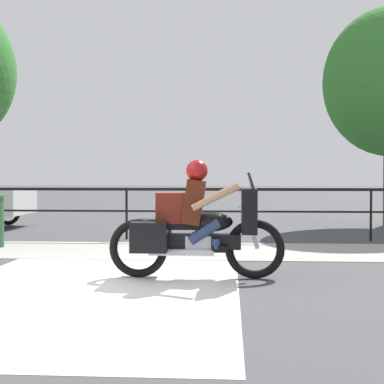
% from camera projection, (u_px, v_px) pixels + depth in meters
% --- Properties ---
extents(ground_plane, '(120.00, 120.00, 0.00)m').
position_uv_depth(ground_plane, '(54.00, 286.00, 7.31)').
color(ground_plane, '#424244').
extents(sidewalk_band, '(44.00, 2.40, 0.01)m').
position_uv_depth(sidewalk_band, '(110.00, 250.00, 10.70)').
color(sidewalk_band, '#99968E').
rests_on(sidewalk_band, ground).
extents(crosswalk_band, '(3.55, 6.00, 0.01)m').
position_uv_depth(crosswalk_band, '(91.00, 289.00, 7.08)').
color(crosswalk_band, silver).
rests_on(crosswalk_band, ground).
extents(fence_railing, '(36.00, 0.05, 1.10)m').
position_uv_depth(fence_railing, '(127.00, 199.00, 12.45)').
color(fence_railing, black).
rests_on(fence_railing, ground).
extents(motorcycle, '(2.35, 0.76, 1.58)m').
position_uv_depth(motorcycle, '(195.00, 226.00, 7.83)').
color(motorcycle, black).
rests_on(motorcycle, ground).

